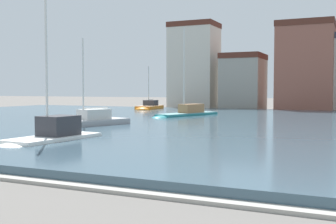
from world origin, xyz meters
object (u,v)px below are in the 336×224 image
(sailboat_grey, at_px, (83,124))
(sailboat_white, at_px, (49,138))
(sailboat_orange, at_px, (149,108))
(sailboat_teal, at_px, (184,115))

(sailboat_grey, relative_size, sailboat_white, 0.80)
(sailboat_grey, bearing_deg, sailboat_orange, 106.72)
(sailboat_teal, height_order, sailboat_white, sailboat_white)
(sailboat_grey, bearing_deg, sailboat_white, -66.07)
(sailboat_grey, xyz_separation_m, sailboat_orange, (-7.67, 25.52, 0.01))
(sailboat_orange, bearing_deg, sailboat_teal, -49.13)
(sailboat_orange, bearing_deg, sailboat_white, -71.51)
(sailboat_orange, relative_size, sailboat_white, 0.68)
(sailboat_grey, distance_m, sailboat_teal, 14.29)
(sailboat_teal, relative_size, sailboat_white, 0.99)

